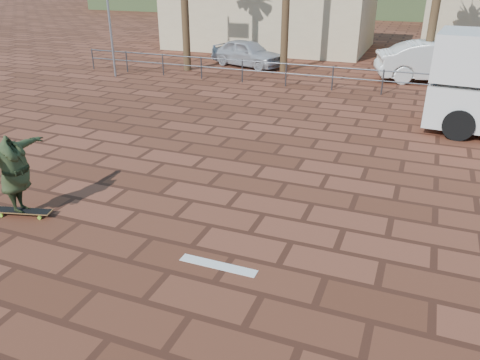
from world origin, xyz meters
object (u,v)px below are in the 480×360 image
longboard (23,211)px  car_silver (247,53)px  skateboarder (15,174)px  car_white (437,62)px

longboard → car_silver: size_ratio=0.31×
skateboarder → car_silver: 16.63m
car_silver → longboard: bearing=-157.7°
car_silver → car_white: size_ratio=0.76×
longboard → car_white: car_white is taller
skateboarder → car_silver: size_ratio=0.51×
skateboarder → car_silver: skateboarder is taller
longboard → skateboarder: 0.84m
car_silver → car_white: (9.04, -0.19, 0.18)m
longboard → car_silver: 16.64m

